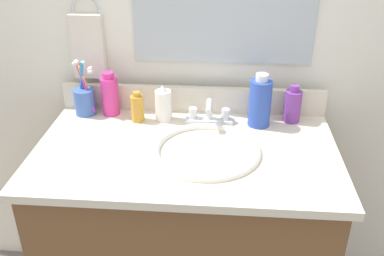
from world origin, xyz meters
TOP-DOWN VIEW (x-y plane):
  - vanity_cabinet at (0.00, 0.00)m, footprint 0.88×0.50m
  - countertop at (0.00, 0.00)m, footprint 0.92×0.55m
  - backsplash at (0.00, 0.26)m, footprint 0.92×0.02m
  - back_wall at (0.00, 0.32)m, footprint 2.02×0.04m
  - towel_ring at (-0.36, 0.30)m, footprint 0.10×0.01m
  - hand_towel at (-0.36, 0.28)m, footprint 0.11×0.04m
  - sink_basin at (0.06, -0.02)m, footprint 0.33×0.33m
  - faucet at (0.06, 0.18)m, footprint 0.16×0.10m
  - bottle_cream_purple at (0.34, 0.21)m, footprint 0.06×0.06m
  - bottle_soap_pink at (-0.28, 0.22)m, footprint 0.06×0.06m
  - bottle_lotion_white at (-0.09, 0.18)m, footprint 0.06×0.06m
  - bottle_oil_amber at (-0.18, 0.17)m, footprint 0.04×0.04m
  - bottle_shampoo_blue at (0.23, 0.17)m, footprint 0.07×0.07m
  - cup_blue_plastic at (-0.37, 0.21)m, footprint 0.08×0.07m

SIDE VIEW (x-z plane):
  - vanity_cabinet at x=0.00m, z-range 0.00..0.74m
  - back_wall at x=0.00m, z-range 0.00..1.30m
  - sink_basin at x=0.06m, z-range 0.68..0.80m
  - countertop at x=0.00m, z-range 0.74..0.77m
  - faucet at x=0.06m, z-range 0.76..0.84m
  - backsplash at x=0.00m, z-range 0.77..0.86m
  - bottle_oil_amber at x=-0.18m, z-range 0.76..0.87m
  - cup_blue_plastic at x=-0.37m, z-range 0.73..0.92m
  - bottle_lotion_white at x=-0.09m, z-range 0.76..0.89m
  - bottle_cream_purple at x=0.34m, z-range 0.76..0.89m
  - bottle_soap_pink at x=-0.28m, z-range 0.76..0.92m
  - bottle_shampoo_blue at x=0.23m, z-range 0.76..0.94m
  - hand_towel at x=-0.36m, z-range 0.88..1.10m
  - towel_ring at x=-0.36m, z-range 1.06..1.16m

